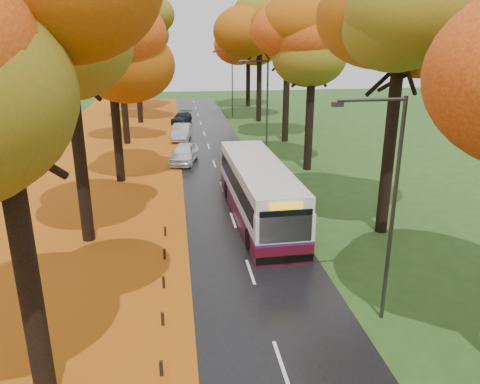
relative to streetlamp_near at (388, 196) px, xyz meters
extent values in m
cube|color=black|center=(-3.95, 17.00, -4.69)|extent=(6.50, 90.00, 0.04)
cube|color=silver|center=(-3.95, 17.00, -4.67)|extent=(0.12, 90.00, 0.01)
cube|color=#924B0D|center=(-12.95, 17.00, -4.70)|extent=(12.00, 90.00, 0.02)
cube|color=#C45C14|center=(-7.00, 17.00, -4.67)|extent=(0.90, 90.00, 0.01)
cylinder|color=black|center=(-10.85, -2.50, -0.43)|extent=(0.60, 0.60, 8.58)
cylinder|color=black|center=(-11.45, 8.50, -0.14)|extent=(0.60, 0.60, 9.15)
ellipsoid|color=orange|center=(-11.45, 8.50, 5.58)|extent=(8.00, 8.00, 6.24)
cylinder|color=black|center=(-10.85, 18.50, -0.71)|extent=(0.60, 0.60, 8.00)
ellipsoid|color=orange|center=(-10.85, 18.50, 4.29)|extent=(9.20, 9.20, 7.18)
cylinder|color=black|center=(-11.45, 30.50, -0.43)|extent=(0.60, 0.60, 8.58)
ellipsoid|color=orange|center=(-11.45, 30.50, 4.93)|extent=(8.00, 8.00, 6.24)
cylinder|color=black|center=(-10.85, 41.50, -0.14)|extent=(0.60, 0.60, 9.15)
ellipsoid|color=orange|center=(-10.85, 41.50, 5.58)|extent=(9.20, 9.20, 7.18)
cylinder|color=black|center=(-11.45, 51.50, -0.71)|extent=(0.60, 0.60, 8.00)
ellipsoid|color=orange|center=(-11.45, 51.50, 4.29)|extent=(8.00, 8.00, 6.24)
cylinder|color=black|center=(3.55, 7.50, -0.11)|extent=(0.60, 0.60, 9.22)
ellipsoid|color=#B5550D|center=(3.55, 7.50, 5.65)|extent=(8.20, 8.20, 6.40)
cylinder|color=black|center=(2.95, 19.50, -0.62)|extent=(0.60, 0.60, 8.19)
ellipsoid|color=#B5550D|center=(2.95, 19.50, 4.50)|extent=(9.20, 9.20, 7.18)
cylinder|color=black|center=(3.55, 29.50, -0.36)|extent=(0.60, 0.60, 8.70)
ellipsoid|color=#B5550D|center=(3.55, 29.50, 5.08)|extent=(8.20, 8.20, 6.40)
cylinder|color=black|center=(2.95, 40.50, -0.11)|extent=(0.60, 0.60, 9.22)
ellipsoid|color=#B5550D|center=(2.95, 40.50, 5.65)|extent=(9.20, 9.20, 7.18)
cylinder|color=black|center=(3.55, 52.50, -0.62)|extent=(0.60, 0.60, 8.19)
ellipsoid|color=#B5550D|center=(3.55, 52.50, 4.50)|extent=(8.20, 8.20, 6.40)
cube|color=black|center=(-7.65, -2.00, -4.45)|extent=(0.11, 0.11, 0.52)
cube|color=black|center=(-7.65, 0.60, -4.45)|extent=(0.11, 0.11, 0.52)
cube|color=black|center=(-7.65, 3.20, -4.45)|extent=(0.11, 0.11, 0.52)
cube|color=black|center=(-7.65, 5.80, -4.45)|extent=(0.11, 0.11, 0.52)
cube|color=black|center=(-7.65, 8.40, -4.45)|extent=(0.11, 0.11, 0.52)
cylinder|color=#333538|center=(0.25, 0.00, -0.71)|extent=(0.14, 0.14, 8.00)
cylinder|color=#333538|center=(-0.85, 0.00, 3.19)|extent=(2.20, 0.11, 0.11)
cube|color=#333538|center=(-1.95, 0.00, 3.07)|extent=(0.35, 0.18, 0.14)
cylinder|color=#333538|center=(0.25, 22.00, -0.71)|extent=(0.14, 0.14, 8.00)
cylinder|color=#333538|center=(-0.85, 22.00, 3.19)|extent=(2.20, 0.11, 0.11)
cube|color=#333538|center=(-1.95, 22.00, 3.07)|extent=(0.35, 0.18, 0.14)
cylinder|color=#333538|center=(0.25, 44.00, -0.71)|extent=(0.14, 0.14, 8.00)
cylinder|color=#333538|center=(-0.85, 44.00, 3.19)|extent=(2.20, 0.11, 0.11)
cube|color=#333538|center=(-1.95, 44.00, 3.07)|extent=(0.35, 0.18, 0.14)
cube|color=#4A0B18|center=(-2.50, 10.23, -4.19)|extent=(2.98, 11.86, 0.97)
cube|color=silver|center=(-2.50, 10.23, -3.01)|extent=(2.98, 11.86, 1.39)
cube|color=silver|center=(-2.50, 10.23, -1.94)|extent=(2.92, 11.62, 0.75)
cube|color=#401B5F|center=(-2.50, 10.23, -3.65)|extent=(3.00, 11.88, 0.13)
cube|color=black|center=(-2.50, 10.23, -2.58)|extent=(2.99, 10.92, 0.91)
cube|color=black|center=(-2.35, 4.36, -2.80)|extent=(2.36, 0.12, 1.50)
cube|color=yellow|center=(-2.35, 4.36, -1.86)|extent=(1.48, 0.10, 0.30)
cube|color=black|center=(-2.35, 4.38, -4.37)|extent=(2.63, 0.19, 0.38)
cylinder|color=black|center=(-3.62, 6.19, -4.14)|extent=(0.33, 1.08, 1.07)
cylinder|color=black|center=(-1.18, 6.25, -4.14)|extent=(0.33, 1.08, 1.07)
cylinder|color=black|center=(-3.81, 13.74, -4.14)|extent=(0.33, 1.08, 1.07)
cylinder|color=black|center=(-1.37, 13.80, -4.14)|extent=(0.33, 1.08, 1.07)
imported|color=white|center=(-6.30, 22.65, -3.90)|extent=(2.80, 4.82, 1.54)
imported|color=#ABAEB4|center=(-6.30, 31.40, -3.93)|extent=(2.14, 4.68, 1.49)
imported|color=black|center=(-6.10, 40.59, -4.09)|extent=(2.85, 4.34, 1.17)
camera|label=1|loc=(-6.91, -13.85, 5.12)|focal=35.00mm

